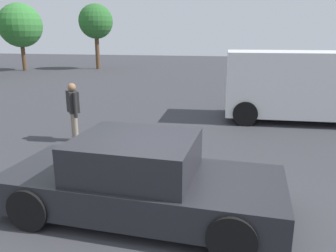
{
  "coord_description": "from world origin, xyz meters",
  "views": [
    {
      "loc": [
        0.96,
        -4.42,
        2.75
      ],
      "look_at": [
        -0.39,
        2.22,
        0.9
      ],
      "focal_mm": 36.08,
      "sensor_mm": 36.0,
      "label": 1
    }
  ],
  "objects": [
    {
      "name": "tree_back_left",
      "position": [
        -10.12,
        21.63,
        3.68
      ],
      "size": [
        2.68,
        2.68,
        5.05
      ],
      "color": "brown",
      "rests_on": "ground_plane"
    },
    {
      "name": "tree_back_right",
      "position": [
        -15.24,
        19.34,
        3.37
      ],
      "size": [
        3.25,
        3.25,
        5.01
      ],
      "color": "brown",
      "rests_on": "ground_plane"
    },
    {
      "name": "ground_plane",
      "position": [
        0.0,
        0.0,
        0.0
      ],
      "size": [
        80.0,
        80.0,
        0.0
      ],
      "primitive_type": "plane",
      "color": "#38383D"
    },
    {
      "name": "pedestrian",
      "position": [
        -3.17,
        3.51,
        0.91
      ],
      "size": [
        0.44,
        0.46,
        1.54
      ],
      "rotation": [
        0.0,
        0.0,
        3.86
      ],
      "color": "gray",
      "rests_on": "ground_plane"
    },
    {
      "name": "van_white",
      "position": [
        3.05,
        7.06,
        1.2
      ],
      "size": [
        4.9,
        2.41,
        2.22
      ],
      "rotation": [
        0.0,
        0.0,
        3.18
      ],
      "color": "white",
      "rests_on": "ground_plane"
    },
    {
      "name": "sedan_foreground",
      "position": [
        -0.42,
        0.22,
        0.57
      ],
      "size": [
        4.36,
        2.04,
        1.25
      ],
      "rotation": [
        0.0,
        0.0,
        -0.05
      ],
      "color": "#232328",
      "rests_on": "ground_plane"
    }
  ]
}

